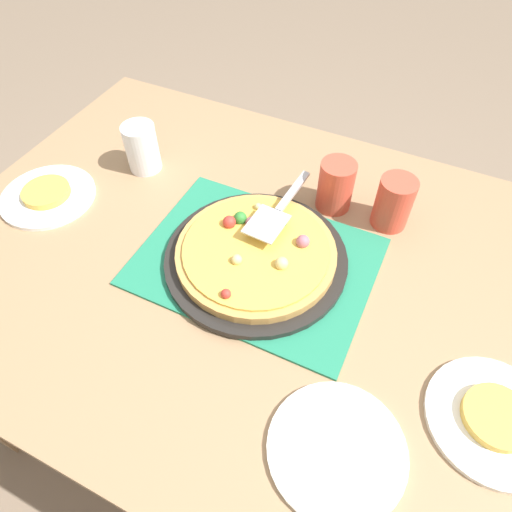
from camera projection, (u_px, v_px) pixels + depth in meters
The scene contains 14 objects.
ground_plane at pixel (256, 401), 1.53m from camera, with size 8.00×8.00×0.00m, color #84705B.
dining_table at pixel (256, 292), 1.04m from camera, with size 1.40×1.00×0.75m.
placemat at pixel (256, 261), 0.95m from camera, with size 0.48×0.36×0.01m, color #237F5B.
pizza_pan at pixel (256, 258), 0.94m from camera, with size 0.38×0.38×0.01m, color black.
pizza at pixel (256, 251), 0.93m from camera, with size 0.33×0.33×0.05m.
plate_near_left at pixel (494, 420), 0.74m from camera, with size 0.22×0.22×0.01m, color white.
plate_far_right at pixel (48, 196), 1.07m from camera, with size 0.22×0.22×0.01m, color white.
plate_side at pixel (337, 450), 0.71m from camera, with size 0.22×0.22×0.01m, color white.
served_slice_left at pixel (497, 417), 0.73m from camera, with size 0.11×0.11×0.02m, color #EAB747.
served_slice_right at pixel (46, 192), 1.06m from camera, with size 0.11×0.11×0.02m, color #EAB747.
cup_near at pixel (336, 186), 1.02m from camera, with size 0.08×0.08×0.12m, color #E04C38.
cup_far at pixel (394, 203), 0.98m from camera, with size 0.08×0.08×0.12m, color #E04C38.
cup_corner at pixel (142, 148), 1.10m from camera, with size 0.08×0.08×0.12m, color white.
pizza_server at pixel (279, 210), 0.95m from camera, with size 0.08×0.23×0.01m.
Camera 1 is at (-0.26, 0.54, 1.49)m, focal length 31.79 mm.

